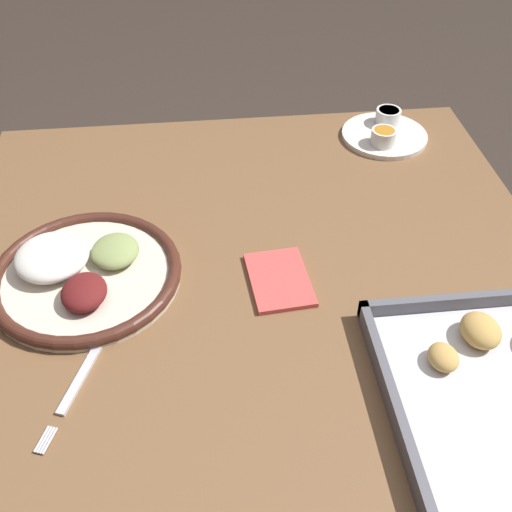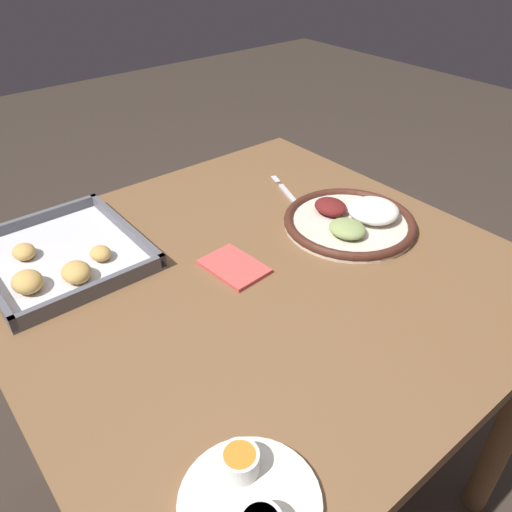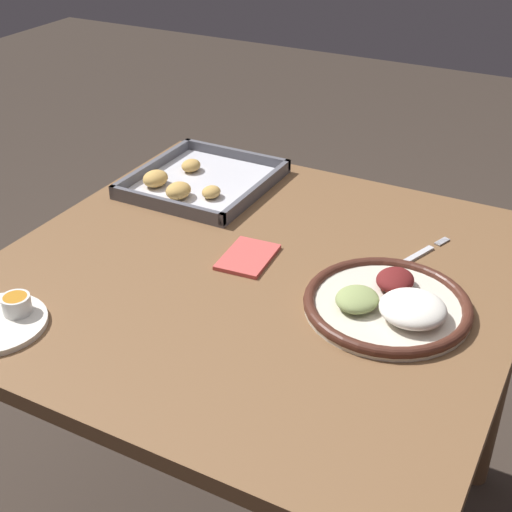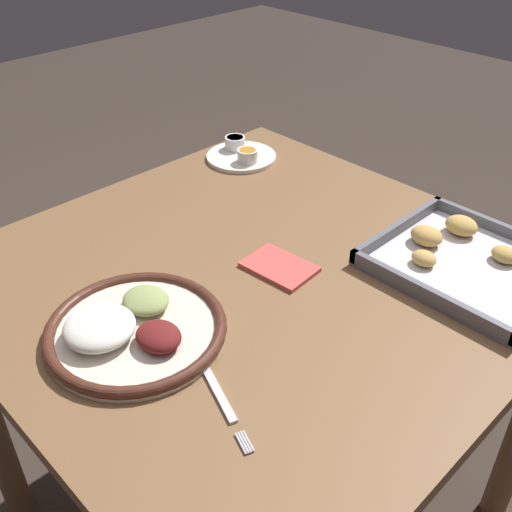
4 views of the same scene
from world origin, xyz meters
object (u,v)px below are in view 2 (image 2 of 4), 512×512
dinner_plate (352,220)px  saucer_plate (250,499)px  baking_tray (60,258)px  napkin (234,267)px  fork (291,198)px

dinner_plate → saucer_plate: 0.66m
saucer_plate → baking_tray: baking_tray is taller
dinner_plate → napkin: (0.04, 0.29, -0.01)m
saucer_plate → fork: bearing=-46.1°
fork → saucer_plate: saucer_plate is taller
fork → baking_tray: bearing=100.3°
dinner_plate → napkin: 0.30m
dinner_plate → baking_tray: bearing=64.2°
baking_tray → fork: bearing=-99.7°
baking_tray → napkin: (-0.23, -0.25, -0.01)m
baking_tray → napkin: 0.34m
napkin → fork: bearing=-63.6°
dinner_plate → napkin: dinner_plate is taller
fork → saucer_plate: size_ratio=1.25×
saucer_plate → baking_tray: bearing=-1.1°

